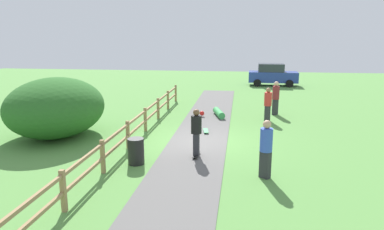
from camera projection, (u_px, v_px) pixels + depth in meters
name	position (u px, v px, depth m)	size (l,w,h in m)	color
ground_plane	(198.00, 141.00, 14.75)	(60.00, 60.00, 0.00)	#568E42
asphalt_path	(198.00, 141.00, 14.75)	(2.40, 28.00, 0.02)	#605E5B
wooden_fence	(137.00, 124.00, 14.95)	(0.12, 18.12, 1.10)	#997A51
bush_large	(56.00, 107.00, 15.26)	(3.97, 4.76, 2.57)	#286023
trash_bin	(136.00, 151.00, 12.09)	(0.56, 0.56, 0.90)	black
skater_riding	(196.00, 130.00, 12.67)	(0.38, 0.80, 1.75)	black
skater_fallen	(218.00, 113.00, 19.26)	(1.41, 1.66, 0.36)	green
skateboard_loose	(206.00, 131.00, 16.09)	(0.33, 0.82, 0.08)	#338C4C
bystander_red	(268.00, 103.00, 18.04)	(0.51, 0.51, 1.74)	#2D2D33
bystander_maroon	(276.00, 96.00, 19.52)	(0.53, 0.53, 1.86)	#2D2D33
bystander_blue	(266.00, 146.00, 10.77)	(0.53, 0.53, 1.83)	#2D2D33
parked_car_blue	(272.00, 75.00, 31.08)	(4.24, 2.08, 1.92)	#283D99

